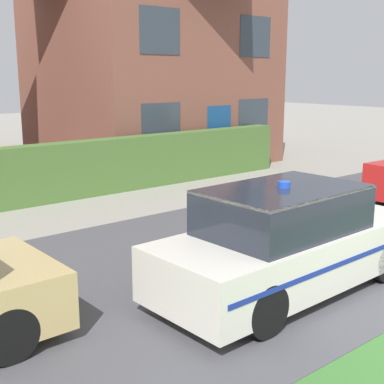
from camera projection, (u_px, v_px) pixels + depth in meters
road_strip at (235, 256)px, 9.23m from camera, size 28.00×6.34×0.01m
garden_hedge at (58, 172)px, 13.21m from camera, size 14.89×0.52×1.43m
police_car at (288, 241)px, 7.62m from camera, size 4.41×1.74×1.63m
house_right at (150, 41)px, 18.70m from camera, size 7.39×6.78×8.25m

